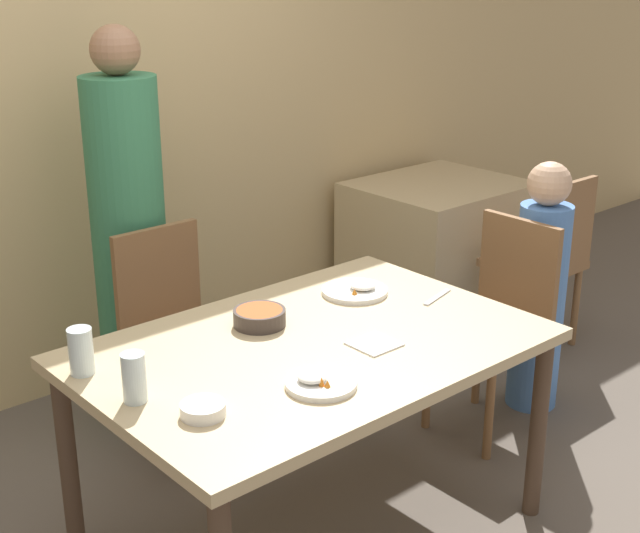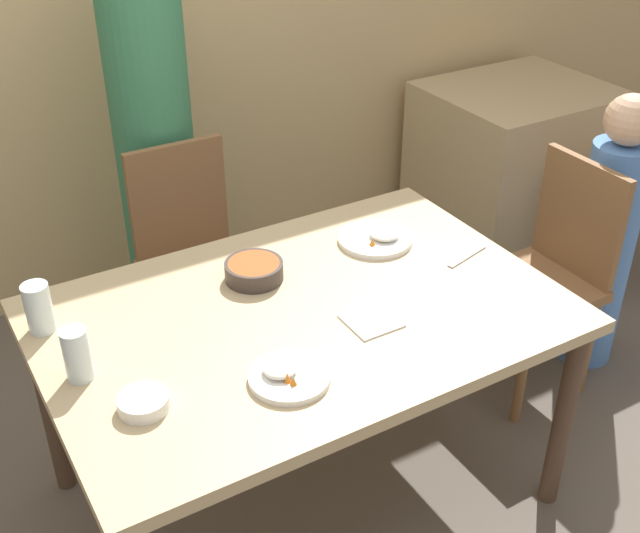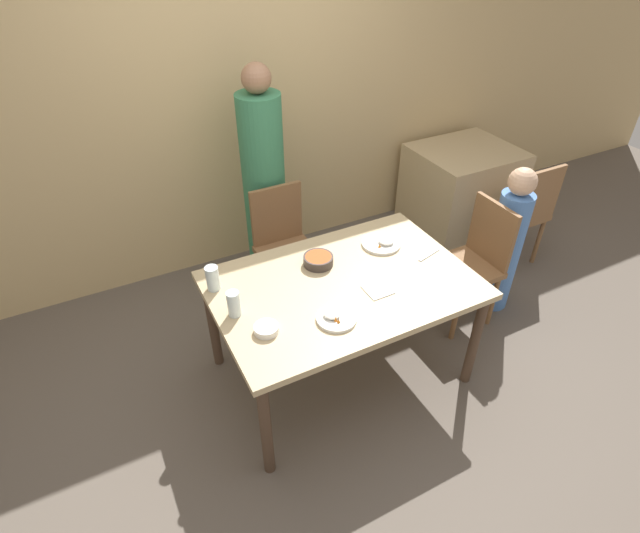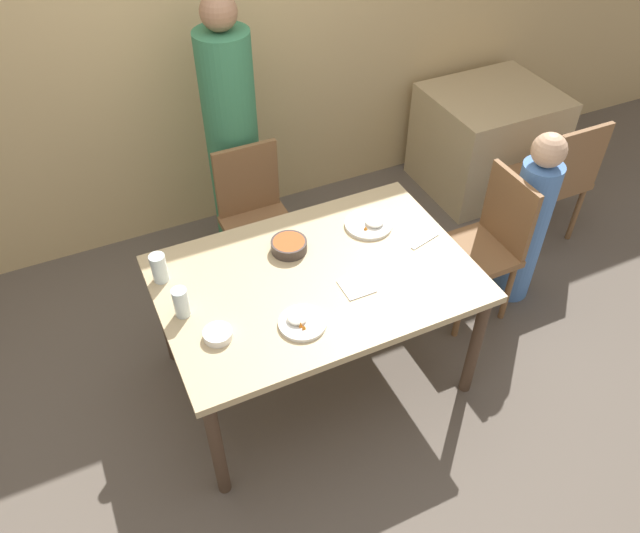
{
  "view_description": "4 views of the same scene",
  "coord_description": "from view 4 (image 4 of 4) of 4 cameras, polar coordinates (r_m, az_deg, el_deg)",
  "views": [
    {
      "loc": [
        -1.71,
        -2.0,
        1.94
      ],
      "look_at": [
        0.06,
        0.03,
        0.97
      ],
      "focal_mm": 50.0,
      "sensor_mm": 36.0,
      "label": 1
    },
    {
      "loc": [
        -0.92,
        -1.65,
        2.04
      ],
      "look_at": [
        0.03,
        -0.05,
        0.89
      ],
      "focal_mm": 45.0,
      "sensor_mm": 36.0,
      "label": 2
    },
    {
      "loc": [
        -1.13,
        -1.9,
        2.49
      ],
      "look_at": [
        -0.12,
        0.05,
        0.85
      ],
      "focal_mm": 28.0,
      "sensor_mm": 36.0,
      "label": 3
    },
    {
      "loc": [
        -0.88,
        -1.93,
        2.76
      ],
      "look_at": [
        0.03,
        0.02,
        0.76
      ],
      "focal_mm": 35.0,
      "sensor_mm": 36.0,
      "label": 4
    }
  ],
  "objects": [
    {
      "name": "chair_background",
      "position": [
        4.26,
        20.87,
        7.66
      ],
      "size": [
        0.4,
        0.4,
        0.9
      ],
      "rotation": [
        0.0,
        0.0,
        3.14
      ],
      "color": "brown",
      "rests_on": "ground_plane"
    },
    {
      "name": "plate_rice_adult",
      "position": [
        2.71,
        -1.72,
        -5.08
      ],
      "size": [
        0.21,
        0.21,
        0.05
      ],
      "color": "white",
      "rests_on": "dining_table"
    },
    {
      "name": "napkin_folded",
      "position": [
        2.88,
        3.37,
        -1.82
      ],
      "size": [
        0.14,
        0.14,
        0.01
      ],
      "color": "white",
      "rests_on": "dining_table"
    },
    {
      "name": "fork_steel",
      "position": [
        3.16,
        9.59,
        2.3
      ],
      "size": [
        0.18,
        0.07,
        0.01
      ],
      "color": "silver",
      "rests_on": "dining_table"
    },
    {
      "name": "bowl_rice_small",
      "position": [
        2.69,
        -9.32,
        -6.12
      ],
      "size": [
        0.13,
        0.13,
        0.04
      ],
      "color": "white",
      "rests_on": "dining_table"
    },
    {
      "name": "glass_water_short",
      "position": [
        2.78,
        -12.58,
        -3.22
      ],
      "size": [
        0.07,
        0.07,
        0.15
      ],
      "color": "silver",
      "rests_on": "dining_table"
    },
    {
      "name": "background_table",
      "position": [
        4.75,
        14.95,
        11.11
      ],
      "size": [
        0.86,
        0.75,
        0.73
      ],
      "color": "tan",
      "rests_on": "ground_plane"
    },
    {
      "name": "plate_rice_child",
      "position": [
        3.21,
        4.55,
        3.9
      ],
      "size": [
        0.24,
        0.24,
        0.04
      ],
      "color": "white",
      "rests_on": "dining_table"
    },
    {
      "name": "glass_water_tall",
      "position": [
        2.96,
        -14.49,
        -0.12
      ],
      "size": [
        0.07,
        0.07,
        0.15
      ],
      "color": "silver",
      "rests_on": "dining_table"
    },
    {
      "name": "dining_table",
      "position": [
        2.99,
        -0.39,
        -1.85
      ],
      "size": [
        1.47,
        0.99,
        0.73
      ],
      "color": "tan",
      "rests_on": "ground_plane"
    },
    {
      "name": "ground_plane",
      "position": [
        3.48,
        -0.34,
        -9.56
      ],
      "size": [
        10.0,
        10.0,
        0.0
      ],
      "primitive_type": "plane",
      "color": "#60564C"
    },
    {
      "name": "chair_adult_spot",
      "position": [
        3.68,
        -5.84,
        4.6
      ],
      "size": [
        0.4,
        0.4,
        0.9
      ],
      "color": "brown",
      "rests_on": "ground_plane"
    },
    {
      "name": "wall_back",
      "position": [
        3.89,
        -11.04,
        20.96
      ],
      "size": [
        10.0,
        0.06,
        2.7
      ],
      "color": "tan",
      "rests_on": "ground_plane"
    },
    {
      "name": "bowl_curry",
      "position": [
        3.05,
        -2.85,
        1.94
      ],
      "size": [
        0.18,
        0.18,
        0.06
      ],
      "color": "#3D332D",
      "rests_on": "dining_table"
    },
    {
      "name": "person_adult",
      "position": [
        3.77,
        -7.93,
        10.78
      ],
      "size": [
        0.31,
        0.31,
        1.66
      ],
      "color": "#387F56",
      "rests_on": "ground_plane"
    },
    {
      "name": "person_child",
      "position": [
        3.74,
        18.46,
        3.72
      ],
      "size": [
        0.22,
        0.22,
        1.11
      ],
      "color": "#5184D1",
      "rests_on": "ground_plane"
    },
    {
      "name": "chair_child_spot",
      "position": [
        3.6,
        14.89,
        2.11
      ],
      "size": [
        0.4,
        0.4,
        0.9
      ],
      "rotation": [
        0.0,
        0.0,
        -1.57
      ],
      "color": "brown",
      "rests_on": "ground_plane"
    }
  ]
}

